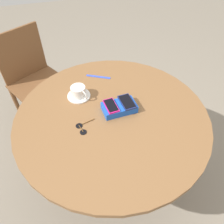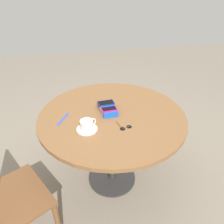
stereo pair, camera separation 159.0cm
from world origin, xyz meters
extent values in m
plane|color=gray|center=(0.00, 0.00, 0.00)|extent=(8.00, 8.00, 0.00)
cylinder|color=#2D2D2D|center=(0.00, 0.00, 0.01)|extent=(0.43, 0.43, 0.02)
cylinder|color=#2D2D2D|center=(0.00, 0.00, 0.35)|extent=(0.07, 0.07, 0.67)
cylinder|color=brown|center=(0.00, 0.00, 0.70)|extent=(1.12, 1.12, 0.03)
cube|color=blue|center=(-0.05, -0.02, 0.74)|extent=(0.20, 0.12, 0.04)
cube|color=white|center=(-0.05, -0.08, 0.73)|extent=(0.11, 0.01, 0.02)
cube|color=navy|center=(-0.10, -0.03, 0.77)|extent=(0.08, 0.13, 0.01)
cube|color=black|center=(-0.10, -0.03, 0.77)|extent=(0.07, 0.12, 0.00)
cube|color=#D11975|center=(0.00, -0.02, 0.77)|extent=(0.07, 0.12, 0.01)
cube|color=black|center=(0.00, -0.02, 0.77)|extent=(0.06, 0.11, 0.00)
cylinder|color=silver|center=(0.16, -0.21, 0.72)|extent=(0.14, 0.14, 0.01)
cylinder|color=silver|center=(0.16, -0.21, 0.76)|extent=(0.09, 0.09, 0.07)
cylinder|color=brown|center=(0.16, -0.21, 0.78)|extent=(0.08, 0.08, 0.00)
torus|color=silver|center=(0.13, -0.17, 0.76)|extent=(0.04, 0.06, 0.06)
cube|color=blue|center=(-0.01, -0.37, 0.72)|extent=(0.16, 0.09, 0.00)
cylinder|color=black|center=(0.19, 0.09, 0.72)|extent=(0.04, 0.04, 0.00)
cylinder|color=black|center=(0.20, 0.04, 0.72)|extent=(0.04, 0.04, 0.00)
cylinder|color=brown|center=(0.19, 0.06, 0.72)|extent=(0.02, 0.05, 0.00)
cylinder|color=brown|center=(0.14, 0.02, 0.72)|extent=(0.08, 0.02, 0.00)
cube|color=brown|center=(0.43, -0.73, 0.45)|extent=(0.58, 0.58, 0.02)
cylinder|color=brown|center=(0.50, -0.47, 0.22)|extent=(0.04, 0.04, 0.44)
cylinder|color=brown|center=(0.16, -0.66, 0.22)|extent=(0.04, 0.04, 0.44)
camera|label=1|loc=(0.24, 0.83, 1.64)|focal=35.00mm
camera|label=2|loc=(1.37, -0.28, 1.63)|focal=35.00mm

